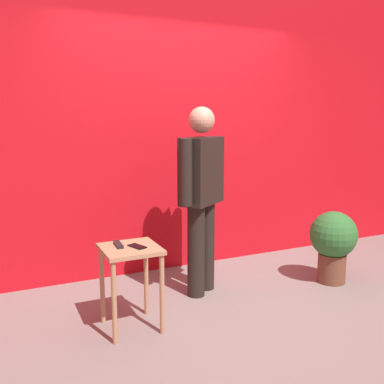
# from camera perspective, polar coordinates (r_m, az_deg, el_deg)

# --- Properties ---
(ground_plane) EXTENTS (12.00, 12.00, 0.00)m
(ground_plane) POSITION_cam_1_polar(r_m,az_deg,el_deg) (3.58, 7.55, -15.97)
(ground_plane) COLOR gray
(back_wall_red) EXTENTS (6.11, 0.12, 3.34)m
(back_wall_red) POSITION_cam_1_polar(r_m,az_deg,el_deg) (4.45, -1.67, 11.32)
(back_wall_red) COLOR red
(back_wall_red) RESTS_ON ground_plane
(standing_person) EXTENTS (0.59, 0.46, 1.65)m
(standing_person) POSITION_cam_1_polar(r_m,az_deg,el_deg) (3.75, 1.24, 0.11)
(standing_person) COLOR black
(standing_person) RESTS_ON ground_plane
(side_table) EXTENTS (0.41, 0.41, 0.63)m
(side_table) POSITION_cam_1_polar(r_m,az_deg,el_deg) (3.22, -8.11, -9.49)
(side_table) COLOR tan
(side_table) RESTS_ON ground_plane
(cell_phone) EXTENTS (0.12, 0.16, 0.01)m
(cell_phone) POSITION_cam_1_polar(r_m,az_deg,el_deg) (3.17, -7.28, -7.15)
(cell_phone) COLOR black
(cell_phone) RESTS_ON side_table
(tv_remote) EXTENTS (0.05, 0.17, 0.02)m
(tv_remote) POSITION_cam_1_polar(r_m,az_deg,el_deg) (3.22, -9.72, -6.86)
(tv_remote) COLOR black
(tv_remote) RESTS_ON side_table
(potted_plant) EXTENTS (0.44, 0.44, 0.69)m
(potted_plant) POSITION_cam_1_polar(r_m,az_deg,el_deg) (4.30, 18.17, -6.14)
(potted_plant) COLOR brown
(potted_plant) RESTS_ON ground_plane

